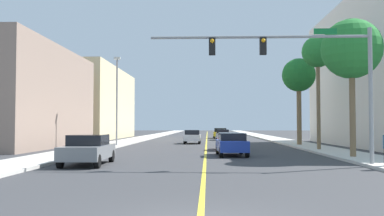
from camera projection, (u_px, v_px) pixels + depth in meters
The scene contains 16 objects.
ground at pixel (207, 141), 50.01m from camera, with size 192.00×192.00×0.00m, color #38383A.
sidewalk_left at pixel (131, 141), 50.36m from camera, with size 3.12×168.00×0.15m, color beige.
sidewalk_right at pixel (283, 141), 49.67m from camera, with size 3.12×168.00×0.15m, color beige.
lane_marking_center at pixel (207, 141), 50.01m from camera, with size 0.16×144.00×0.01m, color yellow.
building_left_far at pixel (80, 104), 61.53m from camera, with size 12.11×23.38×10.13m, color beige.
traffic_signal_mast at pixel (302, 63), 20.17m from camera, with size 10.68×0.36×6.52m.
street_lamp at pixel (117, 96), 37.76m from camera, with size 0.56×0.28×7.98m.
palm_near at pixel (351, 50), 24.52m from camera, with size 3.51×3.51×8.06m.
palm_mid at pixel (318, 54), 31.83m from camera, with size 2.41×2.41×8.63m.
palm_far at pixel (299, 76), 39.07m from camera, with size 3.11×3.11×8.05m.
car_yellow at pixel (220, 133), 61.41m from camera, with size 1.99×4.58×1.50m.
car_gray at pixel (88, 149), 20.78m from camera, with size 2.07×4.45×1.50m.
car_red at pixel (228, 141), 32.98m from camera, with size 1.81×4.07×1.38m.
car_silver at pixel (223, 135), 54.22m from camera, with size 1.88×4.08×1.38m.
car_white at pixel (192, 136), 44.20m from camera, with size 1.73×3.84×1.44m.
car_blue at pixel (232, 144), 26.72m from camera, with size 1.97×4.08×1.46m.
Camera 1 is at (0.16, -8.16, 1.99)m, focal length 39.14 mm.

